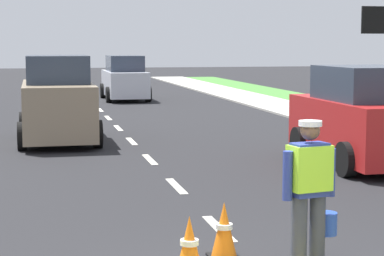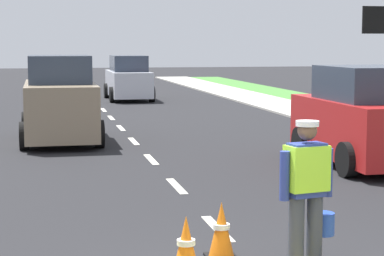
{
  "view_description": "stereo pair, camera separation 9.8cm",
  "coord_description": "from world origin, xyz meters",
  "px_view_note": "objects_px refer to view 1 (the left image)",
  "views": [
    {
      "loc": [
        -2.41,
        -6.56,
        2.52
      ],
      "look_at": [
        0.17,
        5.18,
        1.1
      ],
      "focal_mm": 67.07,
      "sensor_mm": 36.0,
      "label": 1
    },
    {
      "loc": [
        -2.32,
        -6.58,
        2.52
      ],
      "look_at": [
        0.17,
        5.18,
        1.1
      ],
      "focal_mm": 67.07,
      "sensor_mm": 36.0,
      "label": 2
    }
  ],
  "objects_px": {
    "traffic_cone_far": "(189,247)",
    "road_worker": "(310,186)",
    "car_parked_curbside": "(364,119)",
    "car_outgoing_far": "(125,79)",
    "traffic_cone_near": "(224,231)",
    "car_oncoming_lead": "(58,102)"
  },
  "relations": [
    {
      "from": "road_worker",
      "to": "car_oncoming_lead",
      "type": "relative_size",
      "value": 0.41
    },
    {
      "from": "traffic_cone_far",
      "to": "road_worker",
      "type": "bearing_deg",
      "value": 2.64
    },
    {
      "from": "traffic_cone_near",
      "to": "traffic_cone_far",
      "type": "xyz_separation_m",
      "value": [
        -0.54,
        -0.58,
        -0.0
      ]
    },
    {
      "from": "car_parked_curbside",
      "to": "traffic_cone_far",
      "type": "bearing_deg",
      "value": -128.91
    },
    {
      "from": "road_worker",
      "to": "car_outgoing_far",
      "type": "distance_m",
      "value": 24.65
    },
    {
      "from": "traffic_cone_near",
      "to": "traffic_cone_far",
      "type": "bearing_deg",
      "value": -133.21
    },
    {
      "from": "traffic_cone_far",
      "to": "car_parked_curbside",
      "type": "distance_m",
      "value": 8.1
    },
    {
      "from": "car_parked_curbside",
      "to": "car_outgoing_far",
      "type": "distance_m",
      "value": 18.61
    },
    {
      "from": "road_worker",
      "to": "car_outgoing_far",
      "type": "height_order",
      "value": "car_outgoing_far"
    },
    {
      "from": "road_worker",
      "to": "traffic_cone_far",
      "type": "height_order",
      "value": "road_worker"
    },
    {
      "from": "car_parked_curbside",
      "to": "car_outgoing_far",
      "type": "height_order",
      "value": "car_parked_curbside"
    },
    {
      "from": "car_outgoing_far",
      "to": "road_worker",
      "type": "bearing_deg",
      "value": -92.22
    },
    {
      "from": "traffic_cone_near",
      "to": "car_parked_curbside",
      "type": "bearing_deg",
      "value": 51.56
    },
    {
      "from": "road_worker",
      "to": "car_oncoming_lead",
      "type": "height_order",
      "value": "car_oncoming_lead"
    },
    {
      "from": "traffic_cone_far",
      "to": "car_oncoming_lead",
      "type": "distance_m",
      "value": 11.3
    },
    {
      "from": "traffic_cone_far",
      "to": "car_oncoming_lead",
      "type": "xyz_separation_m",
      "value": [
        -1.02,
        11.23,
        0.7
      ]
    },
    {
      "from": "traffic_cone_near",
      "to": "traffic_cone_far",
      "type": "relative_size",
      "value": 1.0
    },
    {
      "from": "traffic_cone_far",
      "to": "car_oncoming_lead",
      "type": "bearing_deg",
      "value": 95.21
    },
    {
      "from": "road_worker",
      "to": "car_parked_curbside",
      "type": "xyz_separation_m",
      "value": [
        3.67,
        6.22,
        0.03
      ]
    },
    {
      "from": "traffic_cone_near",
      "to": "traffic_cone_far",
      "type": "distance_m",
      "value": 0.79
    },
    {
      "from": "road_worker",
      "to": "traffic_cone_near",
      "type": "bearing_deg",
      "value": 149.38
    },
    {
      "from": "car_oncoming_lead",
      "to": "traffic_cone_near",
      "type": "bearing_deg",
      "value": -81.65
    }
  ]
}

